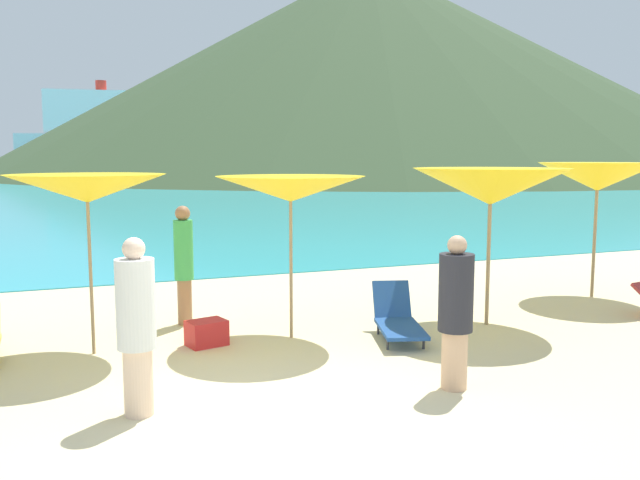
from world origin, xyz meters
The scene contains 13 objects.
ground_plane centered at (0.00, 10.00, -0.15)m, with size 50.00×100.00×0.30m, color beige.
ocean_water centered at (0.00, 227.25, 0.01)m, with size 650.00×440.00×0.02m, color #2DADBC.
headland_hill centered at (41.96, 85.43, 15.24)m, with size 108.68×108.68×30.48m, color #384C2D.
umbrella_2 centered at (-1.46, 2.57, 2.12)m, with size 2.09×2.09×2.30m.
umbrella_3 centered at (1.16, 2.37, 2.08)m, with size 2.23×2.23×2.26m.
umbrella_4 centered at (4.14, 1.98, 2.08)m, with size 2.47×2.47×2.35m.
umbrella_5 centered at (7.11, 2.99, 2.16)m, with size 2.19×2.19×2.41m.
lounge_chair_2 centered at (2.53, 1.81, 0.27)m, with size 0.94×1.52×0.70m.
beachgoer_1 centered at (-1.16, 0.24, 0.92)m, with size 0.38×0.38×1.76m.
beachgoer_2 centered at (-0.09, 3.67, 0.97)m, with size 0.28×0.28×1.80m.
beachgoer_4 centered at (2.13, -0.25, 0.88)m, with size 0.37×0.37×1.69m.
cooler_box centered at (-0.03, 2.41, 0.17)m, with size 0.50×0.36×0.34m, color red.
cruise_ship centered at (19.75, 204.29, 9.58)m, with size 64.67×16.67×24.64m.
Camera 1 is at (-1.82, -6.30, 2.52)m, focal length 37.69 mm.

